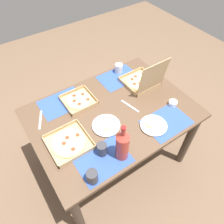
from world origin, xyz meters
name	(u,v)px	position (x,y,z in m)	size (l,w,h in m)	color
ground_plane	(112,159)	(0.00, 0.00, 0.00)	(6.00, 6.00, 0.00)	brown
dining_table	(112,121)	(0.00, 0.00, 0.65)	(1.31, 0.95, 0.77)	#3F3328
placemat_near_left	(118,77)	(-0.30, -0.33, 0.77)	(0.36, 0.26, 0.00)	#2D4C9E
placemat_near_right	(62,103)	(0.30, -0.33, 0.77)	(0.36, 0.26, 0.00)	#2D4C9E
placemat_far_left	(166,122)	(-0.30, 0.33, 0.77)	(0.36, 0.26, 0.00)	#2D4C9E
placemat_far_right	(103,160)	(0.30, 0.33, 0.77)	(0.36, 0.26, 0.00)	#2D4C9E
pizza_box_corner_left	(142,81)	(-0.41, -0.12, 0.82)	(0.29, 0.33, 0.32)	tan
pizza_box_center	(79,100)	(0.17, -0.26, 0.78)	(0.25, 0.25, 0.04)	tan
pizza_box_corner_right	(69,143)	(0.43, 0.08, 0.78)	(0.29, 0.29, 0.04)	tan
plate_near_right	(153,125)	(-0.18, 0.30, 0.78)	(0.21, 0.21, 0.03)	white
plate_middle	(106,126)	(0.12, 0.10, 0.78)	(0.22, 0.22, 0.03)	white
soda_bottle	(122,145)	(0.17, 0.37, 0.90)	(0.09, 0.09, 0.32)	#B2382D
cup_clear_right	(92,177)	(0.43, 0.41, 0.82)	(0.07, 0.07, 0.10)	#333338
cup_red	(102,149)	(0.27, 0.28, 0.82)	(0.07, 0.07, 0.10)	#333338
cup_spare	(119,68)	(-0.35, -0.39, 0.82)	(0.07, 0.07, 0.09)	silver
condiment_bowl	(173,103)	(-0.47, 0.22, 0.79)	(0.07, 0.07, 0.04)	white
fork_by_near_right	(40,120)	(0.52, -0.25, 0.77)	(0.19, 0.02, 0.01)	#B7B7BC
fork_by_far_left	(130,106)	(-0.16, 0.03, 0.77)	(0.19, 0.02, 0.01)	#B7B7BC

